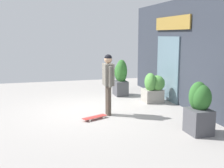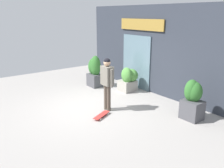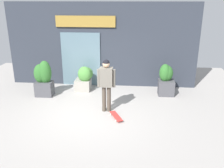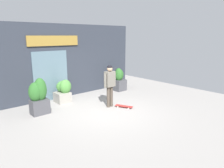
{
  "view_description": "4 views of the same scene",
  "coord_description": "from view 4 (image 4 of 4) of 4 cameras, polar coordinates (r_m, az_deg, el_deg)",
  "views": [
    {
      "loc": [
        8.29,
        -1.79,
        2.28
      ],
      "look_at": [
        0.66,
        0.3,
        0.92
      ],
      "focal_mm": 46.41,
      "sensor_mm": 36.0,
      "label": 1
    },
    {
      "loc": [
        6.45,
        -4.06,
        3.07
      ],
      "look_at": [
        0.66,
        0.3,
        0.92
      ],
      "focal_mm": 38.25,
      "sensor_mm": 36.0,
      "label": 2
    },
    {
      "loc": [
        1.33,
        -7.0,
        3.51
      ],
      "look_at": [
        0.66,
        0.3,
        0.92
      ],
      "focal_mm": 39.06,
      "sensor_mm": 36.0,
      "label": 3
    },
    {
      "loc": [
        -4.85,
        -5.95,
        2.88
      ],
      "look_at": [
        0.66,
        0.3,
        0.92
      ],
      "focal_mm": 33.33,
      "sensor_mm": 36.0,
      "label": 4
    }
  ],
  "objects": [
    {
      "name": "planter_box_right",
      "position": [
        9.41,
        -13.2,
        -1.75
      ],
      "size": [
        0.69,
        0.68,
        1.01
      ],
      "color": "gray",
      "rests_on": "ground_plane"
    },
    {
      "name": "planter_box_left",
      "position": [
        8.16,
        -19.51,
        -3.15
      ],
      "size": [
        0.67,
        0.48,
        1.36
      ],
      "color": "#47474C",
      "rests_on": "ground_plane"
    },
    {
      "name": "planter_box_mid",
      "position": [
        11.01,
        2.0,
        1.42
      ],
      "size": [
        0.59,
        0.52,
        1.21
      ],
      "color": "#47474C",
      "rests_on": "ground_plane"
    },
    {
      "name": "skateboarder",
      "position": [
        8.37,
        -0.61,
        0.69
      ],
      "size": [
        0.58,
        0.26,
        1.74
      ],
      "rotation": [
        0.0,
        0.0,
        -1.58
      ],
      "color": "#4C4238",
      "rests_on": "ground_plane"
    },
    {
      "name": "skateboard",
      "position": [
        8.54,
        3.29,
        -6.09
      ],
      "size": [
        0.47,
        0.74,
        0.08
      ],
      "rotation": [
        0.0,
        0.0,
        -1.14
      ],
      "color": "red",
      "rests_on": "ground_plane"
    },
    {
      "name": "building_facade",
      "position": [
        10.12,
        -12.75,
        6.11
      ],
      "size": [
        7.76,
        0.31,
        3.4
      ],
      "color": "#2D333D",
      "rests_on": "ground_plane"
    },
    {
      "name": "ground_plane",
      "position": [
        8.2,
        -2.1,
        -7.38
      ],
      "size": [
        12.0,
        12.0,
        0.0
      ],
      "primitive_type": "plane",
      "color": "#9E9993"
    }
  ]
}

